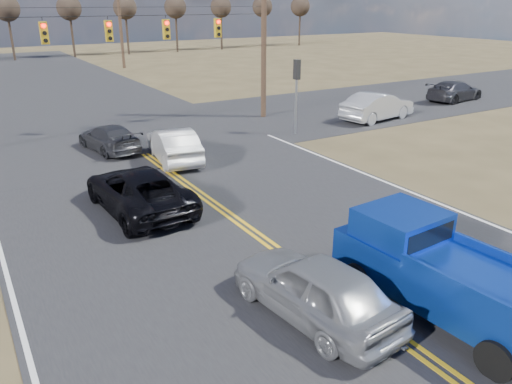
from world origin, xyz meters
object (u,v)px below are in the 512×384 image
pickup_truck (442,273)px  silver_suv (315,288)px  white_car_queue (174,145)px  cross_car_east_near (377,106)px  black_suv (139,190)px  cross_car_east_far (455,91)px  dgrey_car_queue (109,138)px

pickup_truck → silver_suv: size_ratio=1.29×
white_car_queue → cross_car_east_near: 13.64m
black_suv → cross_car_east_far: bearing=-166.2°
silver_suv → cross_car_east_near: 20.83m
cross_car_east_near → black_suv: bearing=101.5°
cross_car_east_near → cross_car_east_far: size_ratio=1.02×
white_car_queue → cross_car_east_far: white_car_queue is taller
silver_suv → white_car_queue: size_ratio=0.97×
pickup_truck → black_suv: bearing=109.1°
white_car_queue → dgrey_car_queue: white_car_queue is taller
silver_suv → white_car_queue: (1.85, 12.61, -0.00)m
cross_car_east_near → cross_car_east_far: (9.08, 1.67, -0.11)m
black_suv → dgrey_car_queue: size_ratio=1.23×
pickup_truck → silver_suv: bearing=149.4°
black_suv → cross_car_east_near: 17.79m
silver_suv → dgrey_car_queue: 15.75m
silver_suv → cross_car_east_near: size_ratio=0.87×
black_suv → cross_car_east_near: cross_car_east_near is taller
black_suv → cross_car_east_far: black_suv is taller
silver_suv → cross_car_east_near: cross_car_east_near is taller
silver_suv → cross_car_east_near: (15.41, 14.02, 0.08)m
black_suv → dgrey_car_queue: 7.86m
pickup_truck → cross_car_east_far: 27.75m
black_suv → pickup_truck: bearing=109.9°
dgrey_car_queue → pickup_truck: bearing=90.7°
white_car_queue → pickup_truck: bearing=101.7°
pickup_truck → silver_suv: (-2.56, 1.31, -0.26)m
cross_car_east_near → cross_car_east_far: 9.24m
dgrey_car_queue → cross_car_east_far: 24.64m
dgrey_car_queue → cross_car_east_near: bearing=165.3°
pickup_truck → cross_car_east_near: 20.00m
white_car_queue → cross_car_east_far: (22.65, 3.08, -0.03)m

